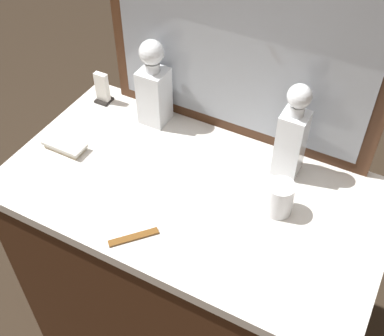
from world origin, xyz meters
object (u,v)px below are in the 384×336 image
crystal_decanter_right (154,90)px  tortoiseshell_comb (133,237)px  crystal_decanter_far_left (292,139)px  napkin_holder (103,90)px  silver_brush_far_left (65,146)px  crystal_tumbler_rear (279,199)px

crystal_decanter_right → tortoiseshell_comb: 0.50m
crystal_decanter_far_left → tortoiseshell_comb: size_ratio=2.70×
crystal_decanter_far_left → napkin_holder: 0.67m
crystal_decanter_right → silver_brush_far_left: size_ratio=2.17×
silver_brush_far_left → tortoiseshell_comb: (0.37, -0.19, -0.01)m
silver_brush_far_left → tortoiseshell_comb: 0.42m
crystal_tumbler_rear → silver_brush_far_left: crystal_tumbler_rear is taller
crystal_decanter_far_left → tortoiseshell_comb: bearing=-121.8°
crystal_tumbler_rear → napkin_holder: 0.72m
crystal_tumbler_rear → silver_brush_far_left: size_ratio=0.73×
crystal_decanter_far_left → silver_brush_far_left: bearing=-159.9°
crystal_tumbler_rear → tortoiseshell_comb: size_ratio=0.87×
crystal_decanter_far_left → crystal_decanter_right: bearing=177.3°
crystal_decanter_far_left → crystal_decanter_right: crystal_decanter_far_left is taller
silver_brush_far_left → crystal_tumbler_rear: bearing=6.4°
crystal_decanter_far_left → tortoiseshell_comb: (-0.26, -0.42, -0.12)m
crystal_decanter_far_left → crystal_tumbler_rear: crystal_decanter_far_left is taller
silver_brush_far_left → crystal_decanter_far_left: bearing=20.1°
crystal_tumbler_rear → napkin_holder: napkin_holder is taller
crystal_decanter_far_left → crystal_tumbler_rear: size_ratio=3.09×
napkin_holder → crystal_tumbler_rear: bearing=-14.5°
crystal_decanter_far_left → napkin_holder: bearing=177.9°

